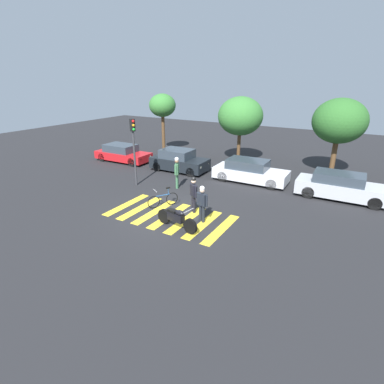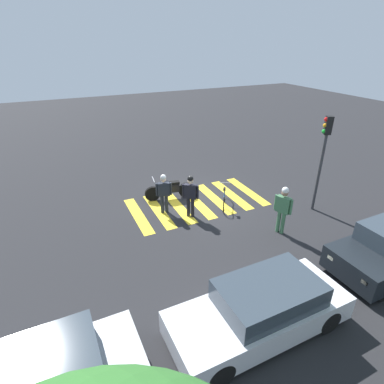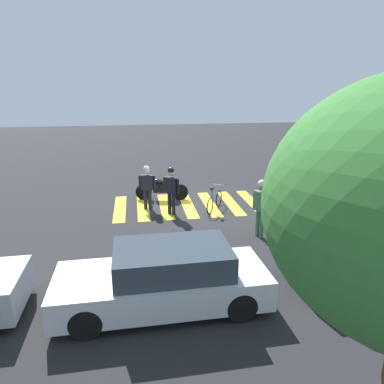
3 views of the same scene
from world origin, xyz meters
name	(u,v)px [view 3 (image 3 of 3)]	position (x,y,z in m)	size (l,w,h in m)	color
ground_plane	(188,205)	(0.00, 0.00, 0.00)	(60.00, 60.00, 0.00)	#232326
police_motorcycle	(162,189)	(0.96, -0.88, 0.47)	(2.21, 0.67, 1.06)	black
leaning_bicycle	(214,201)	(-0.93, 0.78, 0.37)	(0.92, 1.43, 0.99)	black
officer_on_foot	(147,185)	(1.61, 0.23, 1.00)	(0.64, 0.32, 1.74)	#1E232D
officer_by_motorcycle	(171,187)	(0.75, 0.96, 1.06)	(0.55, 0.47, 1.82)	black
pedestrian_bystander	(261,204)	(-1.81, 3.46, 1.11)	(0.39, 0.65, 1.89)	#3F724C
crosswalk_stripes	(188,205)	(0.00, 0.00, 0.00)	(5.85, 3.14, 0.01)	yellow
car_black_suv	(374,256)	(-3.64, 6.54, 0.71)	(4.01, 1.91, 1.51)	black
car_white_van	(165,279)	(1.50, 6.74, 0.67)	(4.60, 1.84, 1.41)	black
traffic_light_pole	(325,147)	(-4.24, 2.62, 2.69)	(0.36, 0.32, 3.99)	#38383D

